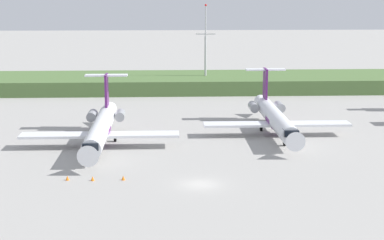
# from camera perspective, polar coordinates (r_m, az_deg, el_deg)

# --- Properties ---
(ground_plane) EXTENTS (500.00, 500.00, 0.00)m
(ground_plane) POSITION_cam_1_polar(r_m,az_deg,el_deg) (101.84, -0.19, -0.76)
(ground_plane) COLOR #9E9B96
(grass_berm) EXTENTS (320.00, 20.00, 3.16)m
(grass_berm) POSITION_cam_1_polar(r_m,az_deg,el_deg) (141.30, -0.84, 3.46)
(grass_berm) COLOR #4C6B38
(grass_berm) RESTS_ON ground
(regional_jet_third) EXTENTS (22.81, 31.00, 9.00)m
(regional_jet_third) POSITION_cam_1_polar(r_m,az_deg,el_deg) (91.52, -8.38, -0.71)
(regional_jet_third) COLOR silver
(regional_jet_third) RESTS_ON ground
(regional_jet_fourth) EXTENTS (22.81, 31.00, 9.00)m
(regional_jet_fourth) POSITION_cam_1_polar(r_m,az_deg,el_deg) (98.60, 7.65, 0.22)
(regional_jet_fourth) COLOR silver
(regional_jet_fourth) RESTS_ON ground
(antenna_mast) EXTENTS (4.40, 0.50, 19.16)m
(antenna_mast) POSITION_cam_1_polar(r_m,az_deg,el_deg) (140.58, 1.25, 6.06)
(antenna_mast) COLOR #B2B2B7
(antenna_mast) RESTS_ON ground
(safety_cone_front_marker) EXTENTS (0.44, 0.44, 0.55)m
(safety_cone_front_marker) POSITION_cam_1_polar(r_m,az_deg,el_deg) (75.81, -11.37, -5.24)
(safety_cone_front_marker) COLOR orange
(safety_cone_front_marker) RESTS_ON ground
(safety_cone_mid_marker) EXTENTS (0.44, 0.44, 0.55)m
(safety_cone_mid_marker) POSITION_cam_1_polar(r_m,az_deg,el_deg) (75.11, -9.12, -5.32)
(safety_cone_mid_marker) COLOR orange
(safety_cone_mid_marker) RESTS_ON ground
(safety_cone_rear_marker) EXTENTS (0.44, 0.44, 0.55)m
(safety_cone_rear_marker) POSITION_cam_1_polar(r_m,az_deg,el_deg) (74.85, -6.33, -5.30)
(safety_cone_rear_marker) COLOR orange
(safety_cone_rear_marker) RESTS_ON ground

